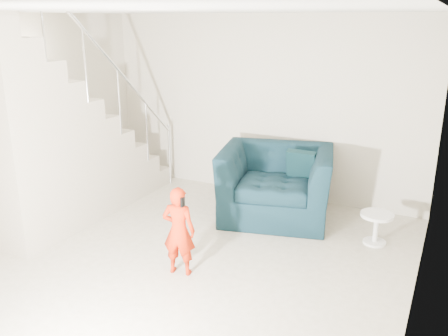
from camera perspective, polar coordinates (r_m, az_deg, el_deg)
The scene contains 11 objects.
floor at distance 5.34m, azimuth -7.37°, elevation -12.05°, with size 5.50×5.50×0.00m, color gray.
ceiling at distance 4.65m, azimuth -8.72°, elevation 18.32°, with size 5.50×5.50×0.00m, color silver.
back_wall at distance 7.20m, azimuth 4.47°, elevation 7.30°, with size 5.00×5.00×0.00m, color #B9B297.
right_wall at distance 4.03m, azimuth 22.95°, elevation -2.30°, with size 5.50×5.50×0.00m, color #B9B297.
armchair at distance 6.49m, azimuth 6.24°, elevation -1.85°, with size 1.47×1.29×0.96m, color black.
toddler at distance 5.04m, azimuth -5.46°, elevation -7.55°, with size 0.36×0.23×0.98m, color #8E1404.
side_table at distance 6.04m, azimuth 17.86°, elevation -6.36°, with size 0.39×0.39×0.39m.
staircase at distance 6.60m, azimuth -19.61°, elevation 1.79°, with size 1.02×3.03×3.62m.
cushion at distance 6.55m, azimuth 9.30°, elevation 0.46°, with size 0.40×0.11×0.38m, color black.
throw at distance 6.66m, azimuth 0.78°, elevation -0.12°, with size 0.05×0.50×0.56m, color black.
phone at distance 4.81m, azimuth -5.00°, elevation -4.11°, with size 0.02×0.05×0.10m, color black.
Camera 1 is at (2.65, -3.82, 2.62)m, focal length 38.00 mm.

